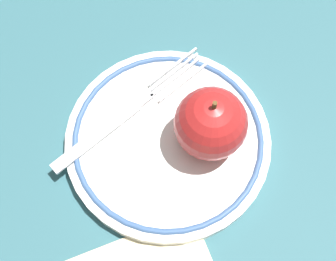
{
  "coord_description": "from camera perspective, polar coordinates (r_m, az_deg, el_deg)",
  "views": [
    {
      "loc": [
        -0.05,
        -0.17,
        0.45
      ],
      "look_at": [
        -0.02,
        -0.0,
        0.04
      ],
      "focal_mm": 50.0,
      "sensor_mm": 36.0,
      "label": 1
    }
  ],
  "objects": [
    {
      "name": "fork",
      "position": [
        0.48,
        -5.15,
        2.1
      ],
      "size": [
        0.17,
        0.12,
        0.0
      ],
      "rotation": [
        0.0,
        0.0,
        0.57
      ],
      "color": "silver",
      "rests_on": "plate"
    },
    {
      "name": "plate",
      "position": [
        0.48,
        0.0,
        -1.36
      ],
      "size": [
        0.21,
        0.21,
        0.02
      ],
      "color": "white",
      "rests_on": "ground_plane"
    },
    {
      "name": "ground_plane",
      "position": [
        0.49,
        2.1,
        -1.39
      ],
      "size": [
        2.0,
        2.0,
        0.0
      ],
      "primitive_type": "plane",
      "color": "#2D5B64"
    },
    {
      "name": "apple_red_whole",
      "position": [
        0.44,
        5.23,
        0.83
      ],
      "size": [
        0.07,
        0.07,
        0.08
      ],
      "color": "#B0201F",
      "rests_on": "plate"
    }
  ]
}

